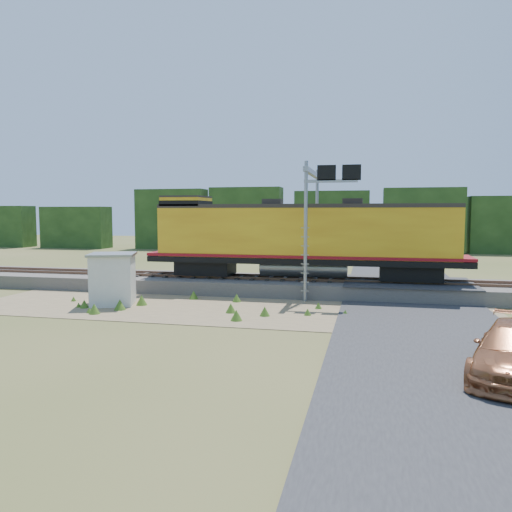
# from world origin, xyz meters

# --- Properties ---
(ground) EXTENTS (140.00, 140.00, 0.00)m
(ground) POSITION_xyz_m (0.00, 0.00, 0.00)
(ground) COLOR #475123
(ground) RESTS_ON ground
(ballast) EXTENTS (70.00, 5.00, 0.80)m
(ballast) POSITION_xyz_m (0.00, 6.00, 0.40)
(ballast) COLOR slate
(ballast) RESTS_ON ground
(rails) EXTENTS (70.00, 1.54, 0.16)m
(rails) POSITION_xyz_m (0.00, 6.00, 0.88)
(rails) COLOR brown
(rails) RESTS_ON ballast
(dirt_shoulder) EXTENTS (26.00, 8.00, 0.03)m
(dirt_shoulder) POSITION_xyz_m (-2.00, 0.50, 0.01)
(dirt_shoulder) COLOR #8C7754
(dirt_shoulder) RESTS_ON ground
(road) EXTENTS (7.00, 66.00, 0.86)m
(road) POSITION_xyz_m (7.00, 0.74, 0.09)
(road) COLOR #38383A
(road) RESTS_ON ground
(tree_line_north) EXTENTS (130.00, 3.00, 6.50)m
(tree_line_north) POSITION_xyz_m (0.00, 38.00, 3.07)
(tree_line_north) COLOR #1B3513
(tree_line_north) RESTS_ON ground
(weed_clumps) EXTENTS (15.00, 6.20, 0.56)m
(weed_clumps) POSITION_xyz_m (-3.50, 0.10, 0.00)
(weed_clumps) COLOR #3F661D
(weed_clumps) RESTS_ON ground
(locomotive) EXTENTS (18.45, 2.81, 4.76)m
(locomotive) POSITION_xyz_m (0.83, 6.00, 3.31)
(locomotive) COLOR black
(locomotive) RESTS_ON rails
(shed) EXTENTS (2.86, 2.86, 2.65)m
(shed) POSITION_xyz_m (-7.91, 0.11, 1.34)
(shed) COLOR silver
(shed) RESTS_ON ground
(signal_gantry) EXTENTS (2.93, 6.20, 7.39)m
(signal_gantry) POSITION_xyz_m (1.94, 5.32, 5.52)
(signal_gantry) COLOR gray
(signal_gantry) RESTS_ON ground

